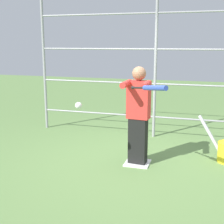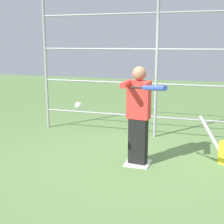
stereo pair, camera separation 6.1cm
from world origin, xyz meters
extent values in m
plane|color=#608447|center=(0.00, 0.00, 0.00)|extent=(24.00, 24.00, 0.00)
cube|color=white|center=(0.00, 0.00, 0.01)|extent=(0.40, 0.40, 0.02)
cylinder|color=#939399|center=(0.00, -1.60, 1.48)|extent=(0.06, 0.06, 2.97)
cylinder|color=#939399|center=(2.53, -1.60, 1.48)|extent=(0.06, 0.06, 2.97)
cylinder|color=#939399|center=(0.00, -1.60, 0.43)|extent=(5.07, 0.04, 0.04)
cylinder|color=#939399|center=(0.00, -1.60, 1.13)|extent=(5.07, 0.04, 0.04)
cylinder|color=#939399|center=(0.00, -1.60, 1.83)|extent=(5.07, 0.04, 0.04)
cylinder|color=#939399|center=(0.00, -1.60, 2.54)|extent=(5.07, 0.04, 0.04)
cube|color=black|center=(0.00, 0.00, 0.39)|extent=(0.30, 0.21, 0.77)
cube|color=red|center=(0.00, 0.00, 1.08)|extent=(0.37, 0.23, 0.61)
sphere|color=#9E7051|center=(0.00, 0.00, 1.49)|extent=(0.22, 0.22, 0.22)
cylinder|color=red|center=(-0.16, 0.23, 1.35)|extent=(0.09, 0.43, 0.09)
cylinder|color=red|center=(0.16, 0.20, 1.35)|extent=(0.09, 0.43, 0.09)
sphere|color=black|center=(0.00, 0.43, 1.33)|extent=(0.05, 0.05, 0.05)
cylinder|color=black|center=(-0.11, 0.56, 1.35)|extent=(0.25, 0.28, 0.07)
cylinder|color=#334CB2|center=(-0.39, 0.87, 1.40)|extent=(0.39, 0.43, 0.13)
sphere|color=white|center=(0.69, 0.82, 1.10)|extent=(0.10, 0.10, 0.10)
cylinder|color=#B2B2B7|center=(-1.16, -0.69, 0.36)|extent=(0.52, 0.39, 0.69)
camera|label=1|loc=(-1.00, 4.78, 1.96)|focal=50.00mm
camera|label=2|loc=(-1.06, 4.76, 1.96)|focal=50.00mm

